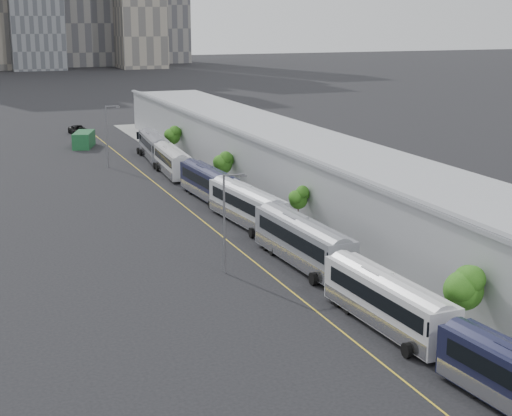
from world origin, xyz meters
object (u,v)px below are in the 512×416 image
bus_2 (387,306)px  suv (79,130)px  bus_7 (154,148)px  street_lamp_near (227,216)px  bus_6 (172,164)px  bus_4 (247,209)px  bus_3 (303,246)px  shipping_container (84,140)px  street_lamp_far (108,132)px  bus_5 (209,186)px

bus_2 → suv: (-5.57, 97.76, -0.78)m
bus_7 → street_lamp_near: 54.51m
bus_6 → bus_4: bearing=-86.2°
bus_4 → bus_3: bearing=-95.7°
shipping_container → suv: shipping_container is taller
bus_7 → street_lamp_far: size_ratio=1.52×
bus_3 → street_lamp_far: bearing=95.3°
bus_3 → bus_5: 26.36m
bus_5 → bus_7: bus_7 is taller
bus_7 → street_lamp_far: 9.32m
bus_2 → street_lamp_far: street_lamp_far is taller
bus_6 → street_lamp_far: bearing=132.5°
street_lamp_near → bus_4: bearing=63.3°
bus_3 → bus_2: bearing=-94.2°
bus_5 → bus_6: bearing=88.0°
shipping_container → street_lamp_far: bearing=-69.3°
street_lamp_near → bus_3: bearing=-3.3°
bus_6 → bus_7: size_ratio=0.96×
bus_4 → bus_6: (-0.36, 27.47, -0.10)m
bus_7 → bus_4: bearing=-85.8°
bus_5 → bus_6: bus_5 is taller
bus_5 → bus_6: 15.29m
bus_3 → shipping_container: bus_3 is taller
bus_7 → shipping_container: 16.35m
street_lamp_near → shipping_container: 68.27m
suv → bus_3: bearing=-93.6°
bus_3 → bus_7: size_ratio=1.06×
bus_3 → bus_7: bus_3 is taller
bus_3 → shipping_container: 68.97m
bus_2 → bus_7: bus_7 is taller
bus_4 → bus_7: (0.34, 40.13, -0.04)m
bus_5 → bus_6: (-0.21, 15.29, -0.04)m
bus_4 → suv: size_ratio=2.35×
bus_5 → bus_7: (0.49, 27.95, 0.02)m
bus_2 → shipping_container: size_ratio=2.00×
bus_3 → bus_7: bearing=86.9°
bus_2 → bus_6: (0.31, 56.32, -0.04)m
bus_5 → suv: 57.06m
street_lamp_far → shipping_container: (-0.54, 18.68, -3.74)m
bus_2 → shipping_container: bearing=91.9°
bus_4 → shipping_container: size_ratio=2.09×
shipping_container → bus_5: bearing=-60.9°
bus_5 → street_lamp_far: bearing=103.7°
bus_2 → bus_5: bearing=86.4°
bus_6 → suv: (-5.88, 41.44, -0.74)m
bus_3 → bus_7: 54.31m
street_lamp_near → shipping_container: bearing=90.6°
bus_4 → street_lamp_near: size_ratio=1.62×
bus_4 → bus_2: bearing=-96.1°
bus_7 → street_lamp_far: street_lamp_far is taller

